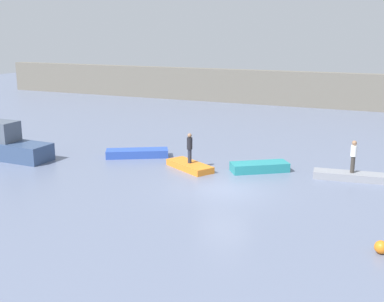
% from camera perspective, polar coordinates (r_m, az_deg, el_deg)
% --- Properties ---
extents(ground_plane, '(120.00, 120.00, 0.00)m').
position_cam_1_polar(ground_plane, '(24.73, 3.78, -4.49)').
color(ground_plane, slate).
extents(embankment_wall, '(80.00, 1.20, 3.64)m').
position_cam_1_polar(embankment_wall, '(52.12, 14.93, 6.91)').
color(embankment_wall, '#666056').
rests_on(embankment_wall, ground_plane).
extents(motorboat, '(5.31, 1.98, 2.31)m').
position_cam_1_polar(motorboat, '(32.40, -20.59, 0.56)').
color(motorboat, '#33476B').
rests_on(motorboat, ground_plane).
extents(rowboat_blue, '(3.93, 2.88, 0.49)m').
position_cam_1_polar(rowboat_blue, '(30.99, -6.44, -0.26)').
color(rowboat_blue, '#2B4CAD').
rests_on(rowboat_blue, ground_plane).
extents(rowboat_orange, '(3.31, 2.61, 0.37)m').
position_cam_1_polar(rowboat_orange, '(28.14, -0.28, -1.77)').
color(rowboat_orange, orange).
rests_on(rowboat_orange, ground_plane).
extents(rowboat_teal, '(3.33, 2.79, 0.52)m').
position_cam_1_polar(rowboat_teal, '(27.92, 7.92, -1.86)').
color(rowboat_teal, teal).
rests_on(rowboat_teal, ground_plane).
extents(rowboat_grey, '(4.09, 1.47, 0.40)m').
position_cam_1_polar(rowboat_grey, '(27.50, 18.20, -2.82)').
color(rowboat_grey, gray).
rests_on(rowboat_grey, ground_plane).
extents(person_white_shirt, '(0.32, 0.32, 1.76)m').
position_cam_1_polar(person_white_shirt, '(27.20, 18.39, -0.41)').
color(person_white_shirt, '#38332D').
rests_on(person_white_shirt, rowboat_grey).
extents(person_dark_shirt, '(0.32, 0.32, 1.75)m').
position_cam_1_polar(person_dark_shirt, '(27.84, -0.28, 0.53)').
color(person_dark_shirt, '#232838').
rests_on(person_dark_shirt, rowboat_orange).
extents(mooring_buoy, '(0.49, 0.49, 0.49)m').
position_cam_1_polar(mooring_buoy, '(19.07, 21.28, -10.45)').
color(mooring_buoy, orange).
rests_on(mooring_buoy, ground_plane).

